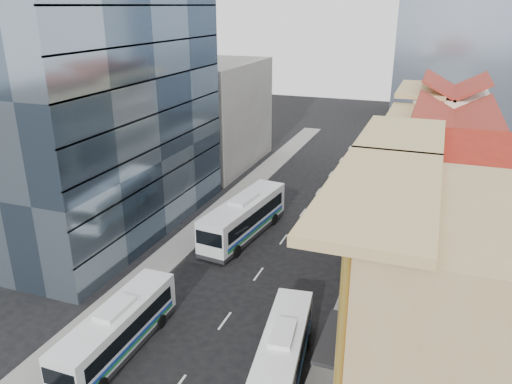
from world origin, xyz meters
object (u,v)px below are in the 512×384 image
at_px(bus_left_far, 244,217).
at_px(bus_right, 282,354).
at_px(bus_left_near, 117,329).
at_px(shophouse_tan, 444,311).
at_px(office_tower, 98,76).

height_order(bus_left_far, bus_right, bus_left_far).
distance_m(bus_left_near, bus_right, 10.65).
relative_size(shophouse_tan, bus_left_near, 1.31).
bearing_deg(bus_left_near, shophouse_tan, 7.32).
height_order(shophouse_tan, bus_right, shophouse_tan).
bearing_deg(shophouse_tan, bus_left_near, -172.94).
distance_m(office_tower, bus_left_near, 24.23).
bearing_deg(bus_left_near, office_tower, 126.39).
bearing_deg(bus_left_far, bus_left_near, -87.21).
relative_size(shophouse_tan, bus_left_far, 1.10).
distance_m(shophouse_tan, office_tower, 35.19).
xyz_separation_m(office_tower, bus_left_near, (11.94, -16.36, -13.29)).
distance_m(bus_left_far, bus_right, 19.72).
height_order(office_tower, bus_right, office_tower).
relative_size(office_tower, bus_right, 2.93).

